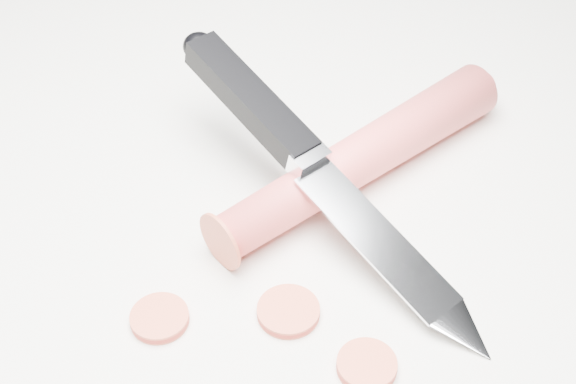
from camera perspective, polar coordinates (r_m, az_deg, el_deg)
The scene contains 6 objects.
ground at distance 0.43m, azimuth 1.32°, elevation -7.94°, with size 2.40×2.40×0.00m, color white.
carrot at distance 0.48m, azimuth 5.25°, elevation 2.47°, with size 0.03×0.03×0.21m, color #E94847.
carrot_slice_1 at distance 0.42m, azimuth -9.12°, elevation -8.85°, with size 0.03×0.03×0.01m, color #D64F33.
carrot_slice_2 at distance 0.40m, azimuth 5.62°, elevation -12.18°, with size 0.03×0.03×0.01m, color #D64F33.
carrot_slice_4 at distance 0.42m, azimuth 0.03°, elevation -8.48°, with size 0.03×0.03×0.01m, color #D64F33.
kitchen_knife at distance 0.44m, azimuth 2.72°, elevation 1.25°, with size 0.25×0.10×0.07m, color silver, non-canonical shape.
Camera 1 is at (0.14, -0.23, 0.34)m, focal length 50.00 mm.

